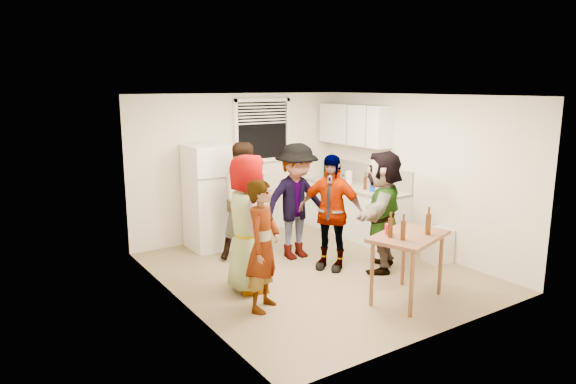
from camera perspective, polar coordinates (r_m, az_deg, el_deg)
room at (r=7.48m, az=3.00°, el=-8.84°), size 4.00×4.50×2.50m
window at (r=9.13m, az=-2.85°, el=6.85°), size 1.12×0.10×1.06m
refrigerator at (r=8.44m, az=-8.66°, el=-0.55°), size 0.70×0.70×1.70m
counter_lower at (r=9.23m, az=7.32°, el=-2.12°), size 0.60×2.20×0.86m
countertop at (r=9.14m, az=7.40°, el=0.62°), size 0.64×2.22×0.04m
backsplash at (r=9.29m, az=8.77°, el=2.01°), size 0.03×2.20×0.36m
upper_cabinets at (r=9.23m, az=7.38°, el=7.44°), size 0.34×1.60×0.70m
kettle at (r=9.30m, az=6.10°, el=0.97°), size 0.23×0.20×0.18m
paper_towel at (r=9.22m, az=6.79°, el=0.86°), size 0.11×0.11×0.24m
wine_bottle at (r=9.86m, az=4.17°, el=1.62°), size 0.07×0.07×0.29m
beer_bottle_counter at (r=8.78m, az=8.54°, el=0.27°), size 0.06×0.06×0.22m
blue_cup at (r=8.63m, az=9.33°, el=0.04°), size 0.09×0.09×0.12m
picture_frame at (r=9.59m, az=6.68°, el=1.70°), size 0.02×0.16×0.13m
trash_bin at (r=8.14m, az=16.29°, el=-5.73°), size 0.39×0.39×0.51m
serving_table at (r=6.73m, az=12.93°, el=-11.57°), size 1.16×0.95×0.85m
beer_bottle_table at (r=6.51m, az=15.25°, el=-4.56°), size 0.07×0.07×0.25m
red_cup at (r=6.42m, az=11.10°, el=-4.60°), size 0.10×0.10×0.13m
guest_grey at (r=6.90m, az=-4.36°, el=-10.69°), size 1.97×1.36×0.57m
guest_stripe at (r=6.34m, az=-2.72°, el=-12.77°), size 1.39×1.61×0.38m
guest_back_left at (r=8.10m, az=-4.51°, el=-7.22°), size 1.18×1.93×0.68m
guest_back_right at (r=8.08m, az=0.92°, el=-7.25°), size 1.17×1.80×0.66m
guest_black at (r=7.65m, az=4.65°, el=-8.39°), size 1.95×1.74×0.41m
guest_orange at (r=7.72m, az=10.23°, el=-8.37°), size 2.35×2.37×0.51m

